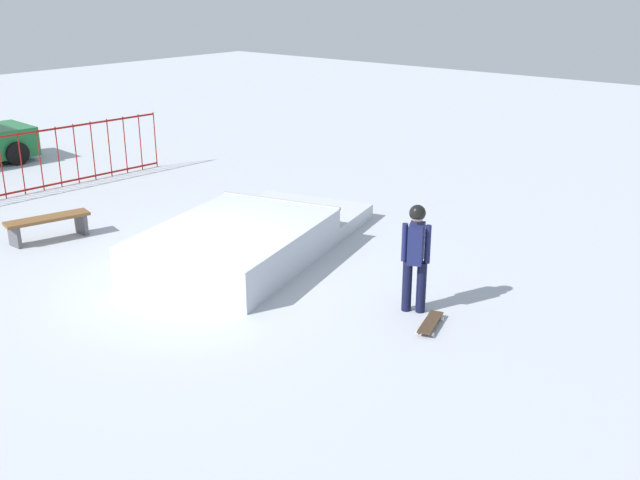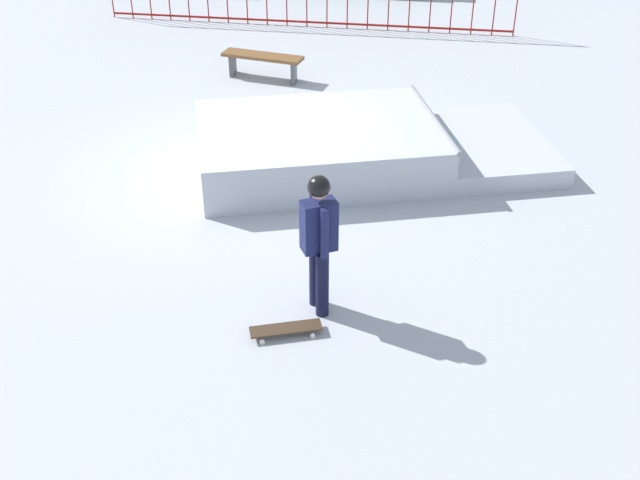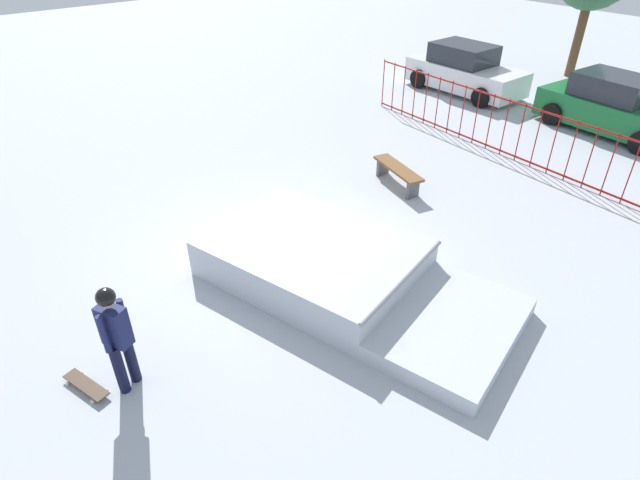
{
  "view_description": "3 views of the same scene",
  "coord_description": "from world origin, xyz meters",
  "px_view_note": "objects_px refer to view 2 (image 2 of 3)",
  "views": [
    {
      "loc": [
        -7.52,
        -9.01,
        4.89
      ],
      "look_at": [
        1.05,
        -1.83,
        0.9
      ],
      "focal_mm": 41.22,
      "sensor_mm": 36.0,
      "label": 1
    },
    {
      "loc": [
        2.14,
        -10.64,
        5.5
      ],
      "look_at": [
        1.42,
        -3.53,
        1.0
      ],
      "focal_mm": 43.81,
      "sensor_mm": 36.0,
      "label": 2
    },
    {
      "loc": [
        6.95,
        -4.51,
        5.76
      ],
      "look_at": [
        0.91,
        0.41,
        0.6
      ],
      "focal_mm": 29.1,
      "sensor_mm": 36.0,
      "label": 3
    }
  ],
  "objects_px": {
    "skate_ramp": "(349,146)",
    "park_bench": "(263,61)",
    "skater": "(319,235)",
    "skateboard": "(286,329)"
  },
  "relations": [
    {
      "from": "skate_ramp",
      "to": "park_bench",
      "type": "bearing_deg",
      "value": 103.2
    },
    {
      "from": "skate_ramp",
      "to": "park_bench",
      "type": "distance_m",
      "value": 4.09
    },
    {
      "from": "skateboard",
      "to": "park_bench",
      "type": "bearing_deg",
      "value": -95.82
    },
    {
      "from": "skater",
      "to": "skate_ramp",
      "type": "bearing_deg",
      "value": -116.93
    },
    {
      "from": "skate_ramp",
      "to": "park_bench",
      "type": "xyz_separation_m",
      "value": [
        -1.94,
        3.6,
        0.04
      ]
    },
    {
      "from": "skateboard",
      "to": "skate_ramp",
      "type": "bearing_deg",
      "value": -112.3
    },
    {
      "from": "skateboard",
      "to": "park_bench",
      "type": "relative_size",
      "value": 0.5
    },
    {
      "from": "skater",
      "to": "park_bench",
      "type": "distance_m",
      "value": 7.59
    },
    {
      "from": "skateboard",
      "to": "skater",
      "type": "bearing_deg",
      "value": -138.71
    },
    {
      "from": "skater",
      "to": "park_bench",
      "type": "bearing_deg",
      "value": -101.46
    }
  ]
}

